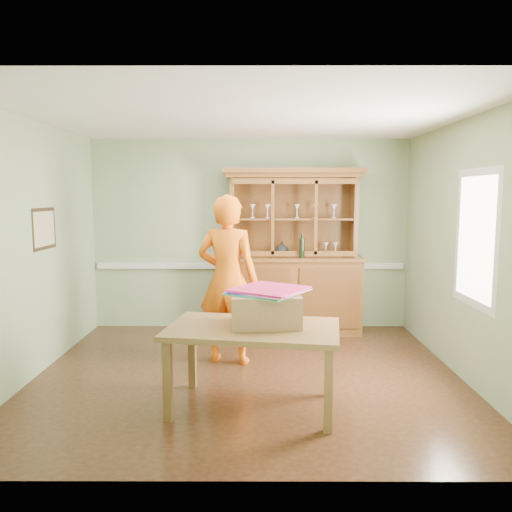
{
  "coord_description": "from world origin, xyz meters",
  "views": [
    {
      "loc": [
        0.1,
        -5.15,
        1.92
      ],
      "look_at": [
        0.09,
        0.4,
        1.24
      ],
      "focal_mm": 35.0,
      "sensor_mm": 36.0,
      "label": 1
    }
  ],
  "objects_px": {
    "china_hutch": "(293,275)",
    "person": "(228,280)",
    "dining_table": "(253,336)",
    "cardboard_box": "(265,309)"
  },
  "relations": [
    {
      "from": "china_hutch",
      "to": "cardboard_box",
      "type": "xyz_separation_m",
      "value": [
        -0.42,
        -2.49,
        0.1
      ]
    },
    {
      "from": "china_hutch",
      "to": "person",
      "type": "relative_size",
      "value": 1.18
    },
    {
      "from": "dining_table",
      "to": "person",
      "type": "height_order",
      "value": "person"
    },
    {
      "from": "cardboard_box",
      "to": "person",
      "type": "height_order",
      "value": "person"
    },
    {
      "from": "dining_table",
      "to": "cardboard_box",
      "type": "relative_size",
      "value": 2.67
    },
    {
      "from": "china_hutch",
      "to": "person",
      "type": "height_order",
      "value": "china_hutch"
    },
    {
      "from": "dining_table",
      "to": "person",
      "type": "xyz_separation_m",
      "value": [
        -0.3,
        1.27,
        0.3
      ]
    },
    {
      "from": "dining_table",
      "to": "person",
      "type": "relative_size",
      "value": 0.85
    },
    {
      "from": "person",
      "to": "cardboard_box",
      "type": "bearing_deg",
      "value": 122.63
    },
    {
      "from": "china_hutch",
      "to": "person",
      "type": "bearing_deg",
      "value": -122.72
    }
  ]
}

